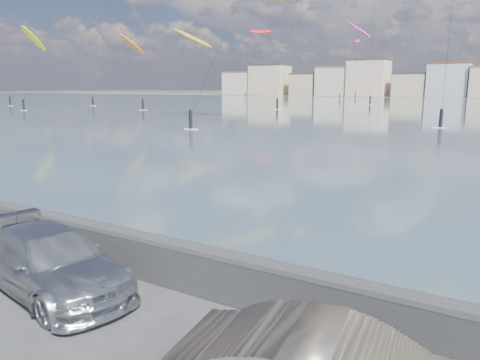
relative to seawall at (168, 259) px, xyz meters
The scene contains 9 objects.
ground 2.76m from the seawall, 90.00° to the right, with size 700.00×700.00×0.00m, color #333335.
seawall is the anchor object (origin of this frame).
car_silver 2.43m from the seawall, 141.20° to the right, with size 1.83×4.51×1.31m, color #B1B4B8.
kitesurfer_3 175.36m from the seawall, 118.91° to the left, with size 8.35×18.37×25.28m.
kitesurfer_8 153.97m from the seawall, 107.09° to the left, with size 6.15×16.61×19.73m.
kitesurfer_9 164.49m from the seawall, 106.88° to the left, with size 8.85×14.19×26.31m.
kitesurfer_11 108.34m from the seawall, 146.19° to the left, with size 5.50×12.02×17.46m.
kitesurfer_14 87.88m from the seawall, 127.17° to the left, with size 7.87×18.56×15.79m.
kitesurfer_16 105.62m from the seawall, 134.85° to the left, with size 4.52×17.74×16.46m.
Camera 1 is at (6.30, -4.51, 4.23)m, focal length 35.00 mm.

